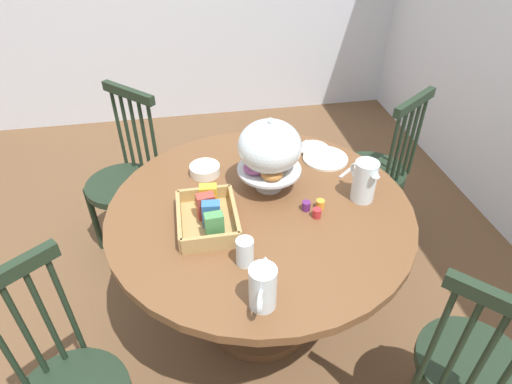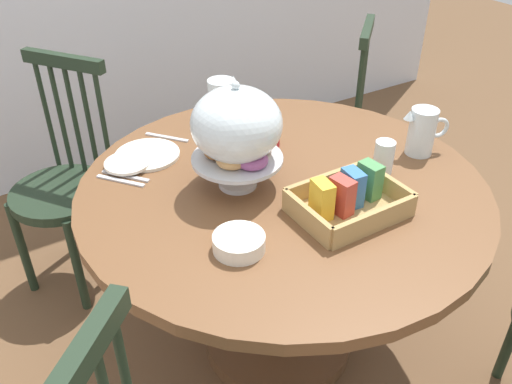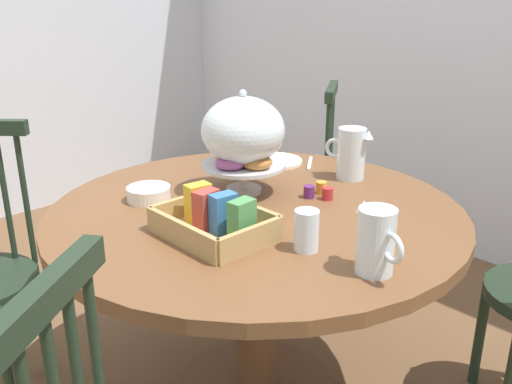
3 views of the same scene
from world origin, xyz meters
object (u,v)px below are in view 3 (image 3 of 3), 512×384
object	(u,v)px
drinking_glass	(307,230)
orange_juice_pitcher	(351,156)
china_plate_small	(253,156)
cereal_bowl	(149,193)
china_plate_large	(274,161)
windsor_chair_facing_door	(299,193)
cereal_basket	(215,221)
pastry_stand_with_dome	(243,135)
dining_table	(256,263)
milk_pitcher	(376,244)

from	to	relation	value
drinking_glass	orange_juice_pitcher	bearing A→B (deg)	117.28
china_plate_small	cereal_bowl	xyz separation A→B (m)	(0.10, -0.56, 0.01)
china_plate_large	drinking_glass	world-z (taller)	drinking_glass
windsor_chair_facing_door	drinking_glass	bearing A→B (deg)	-47.03
cereal_basket	china_plate_small	bearing A→B (deg)	128.75
pastry_stand_with_dome	china_plate_small	distance (m)	0.42
pastry_stand_with_dome	china_plate_small	bearing A→B (deg)	132.03
cereal_bowl	dining_table	bearing A→B (deg)	36.54
pastry_stand_with_dome	cereal_basket	size ratio (longest dim) A/B	1.09
pastry_stand_with_dome	drinking_glass	distance (m)	0.49
dining_table	china_plate_large	size ratio (longest dim) A/B	5.86
dining_table	china_plate_large	xyz separation A→B (m)	(-0.30, 0.38, 0.20)
china_plate_large	drinking_glass	size ratio (longest dim) A/B	2.00
milk_pitcher	cereal_bowl	distance (m)	0.80
dining_table	milk_pitcher	xyz separation A→B (m)	(0.50, -0.09, 0.27)
dining_table	pastry_stand_with_dome	world-z (taller)	pastry_stand_with_dome
windsor_chair_facing_door	pastry_stand_with_dome	bearing A→B (deg)	-61.04
dining_table	china_plate_large	distance (m)	0.53
drinking_glass	china_plate_small	bearing A→B (deg)	146.42
china_plate_small	pastry_stand_with_dome	bearing A→B (deg)	-47.97
windsor_chair_facing_door	china_plate_large	xyz separation A→B (m)	(0.23, -0.40, 0.29)
china_plate_large	orange_juice_pitcher	bearing A→B (deg)	10.47
windsor_chair_facing_door	cereal_basket	xyz separation A→B (m)	(0.60, -1.01, 0.33)
windsor_chair_facing_door	cereal_bowl	distance (m)	1.07
drinking_glass	china_plate_large	bearing A→B (deg)	140.95
cereal_bowl	drinking_glass	world-z (taller)	drinking_glass
cereal_basket	milk_pitcher	bearing A→B (deg)	17.51
orange_juice_pitcher	cereal_basket	size ratio (longest dim) A/B	0.58
dining_table	drinking_glass	xyz separation A→B (m)	(0.31, -0.11, 0.25)
cereal_basket	dining_table	bearing A→B (deg)	108.30
dining_table	cereal_bowl	distance (m)	0.41
china_plate_large	pastry_stand_with_dome	bearing A→B (deg)	-61.54
dining_table	cereal_bowl	world-z (taller)	cereal_bowl
windsor_chair_facing_door	milk_pitcher	world-z (taller)	windsor_chair_facing_door
pastry_stand_with_dome	china_plate_small	xyz separation A→B (m)	(-0.26, 0.28, -0.18)
dining_table	orange_juice_pitcher	distance (m)	0.52
dining_table	drinking_glass	distance (m)	0.41
china_plate_large	china_plate_small	size ratio (longest dim) A/B	1.47
orange_juice_pitcher	milk_pitcher	distance (m)	0.71
china_plate_small	windsor_chair_facing_door	bearing A→B (deg)	108.18
pastry_stand_with_dome	orange_juice_pitcher	distance (m)	0.42
milk_pitcher	drinking_glass	size ratio (longest dim) A/B	1.56
china_plate_small	drinking_glass	bearing A→B (deg)	-33.58
cereal_basket	china_plate_large	xyz separation A→B (m)	(-0.37, 0.60, -0.04)
cereal_basket	china_plate_small	xyz separation A→B (m)	(-0.46, 0.57, -0.02)
cereal_basket	drinking_glass	world-z (taller)	cereal_basket
orange_juice_pitcher	cereal_basket	distance (m)	0.67
dining_table	orange_juice_pitcher	size ratio (longest dim) A/B	6.99
china_plate_small	cereal_bowl	size ratio (longest dim) A/B	1.07
china_plate_large	cereal_bowl	distance (m)	0.59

